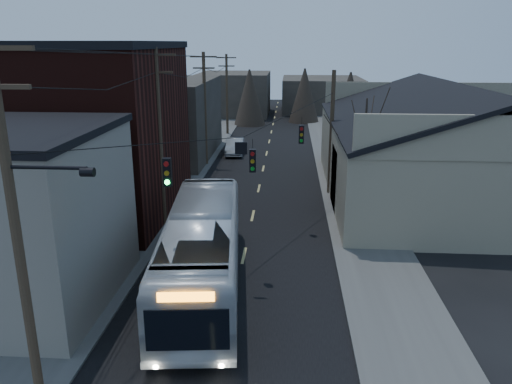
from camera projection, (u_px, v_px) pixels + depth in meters
The scene contains 13 objects.
road_surface at pixel (262, 174), 40.19m from camera, with size 9.00×110.00×0.02m, color black.
sidewalk_left at pixel (182, 173), 40.59m from camera, with size 4.00×110.00×0.12m, color #474744.
sidewalk_right at pixel (343, 175), 39.75m from camera, with size 4.00×110.00×0.12m, color #474744.
building_clapboard at pixel (5, 220), 19.70m from camera, with size 8.00×8.00×7.00m, color gray.
building_brick at pixel (86, 133), 29.84m from camera, with size 10.00×12.00×10.00m, color black.
building_left_far at pixel (162, 119), 45.53m from camera, with size 9.00×14.00×7.00m, color #302C26.
warehouse at pixel (449, 158), 33.79m from camera, with size 16.16×20.60×7.73m.
building_far_left at pixel (235, 94), 73.15m from camera, with size 10.00×12.00×6.00m, color #302C26.
building_far_right at pixel (322, 94), 77.23m from camera, with size 12.00×14.00×5.00m, color #302C26.
bare_tree at pixel (363, 160), 29.18m from camera, with size 0.40×0.40×7.20m, color black.
utility_lines at pixel (211, 124), 33.37m from camera, with size 11.24×45.28×10.50m.
bus at pixel (202, 250), 21.20m from camera, with size 2.98×12.72×3.54m, color silver.
parked_car at pixel (235, 146), 47.31m from camera, with size 1.59×4.56×1.50m, color #9EA2A5.
Camera 1 is at (2.16, -8.83, 10.23)m, focal length 35.00 mm.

